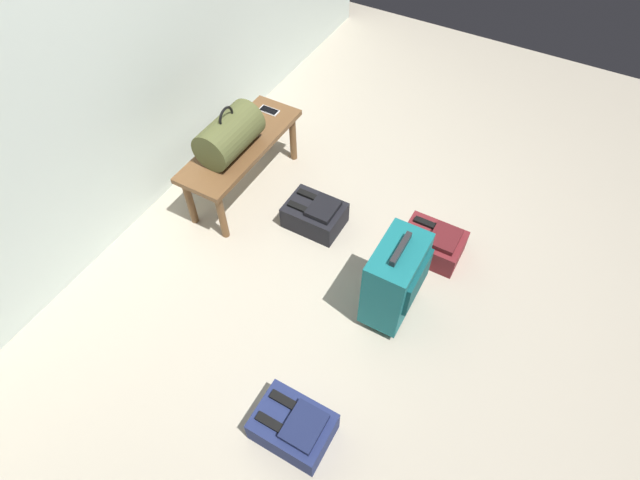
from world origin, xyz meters
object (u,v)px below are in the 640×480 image
backpack_dark (315,215)px  backpack_navy (294,426)px  cell_phone (269,111)px  bench (242,150)px  duffel_bag_olive (229,135)px  suitcase_upright_teal (395,279)px  backpack_maroon (433,243)px

backpack_dark → backpack_navy: bearing=-154.6°
backpack_dark → backpack_navy: size_ratio=1.00×
backpack_dark → cell_phone: bearing=55.0°
bench → duffel_bag_olive: (-0.09, 0.00, 0.20)m
backpack_dark → suitcase_upright_teal: bearing=-116.6°
duffel_bag_olive → suitcase_upright_teal: 1.39m
bench → cell_phone: bearing=2.8°
cell_phone → bench: bearing=-177.2°
duffel_bag_olive → cell_phone: size_ratio=3.06×
cell_phone → suitcase_upright_teal: suitcase_upright_teal is taller
bench → suitcase_upright_teal: 1.39m
suitcase_upright_teal → backpack_maroon: 0.56m
suitcase_upright_teal → duffel_bag_olive: bearing=76.1°
duffel_bag_olive → bench: bearing=0.0°
bench → suitcase_upright_teal: size_ratio=1.67×
backpack_dark → backpack_navy: (-1.27, -0.61, 0.00)m
cell_phone → suitcase_upright_teal: size_ratio=0.24×
bench → backpack_dark: bench is taller
duffel_bag_olive → cell_phone: duffel_bag_olive is taller
backpack_navy → bench: bearing=42.2°
backpack_maroon → duffel_bag_olive: bearing=97.8°
bench → suitcase_upright_teal: suitcase_upright_teal is taller
suitcase_upright_teal → backpack_maroon: bearing=-6.4°
suitcase_upright_teal → backpack_dark: suitcase_upright_teal is taller
duffel_bag_olive → cell_phone: (0.47, 0.02, -0.13)m
backpack_maroon → backpack_navy: (-1.43, 0.18, 0.00)m
cell_phone → backpack_maroon: 1.47m
cell_phone → backpack_dark: bearing=-125.0°
suitcase_upright_teal → backpack_maroon: suitcase_upright_teal is taller
backpack_dark → backpack_navy: 1.41m
backpack_maroon → backpack_dark: 0.80m
cell_phone → duffel_bag_olive: bearing=-177.8°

